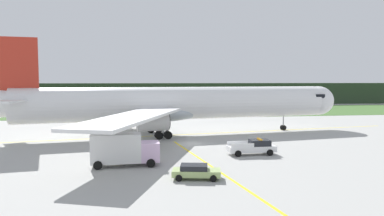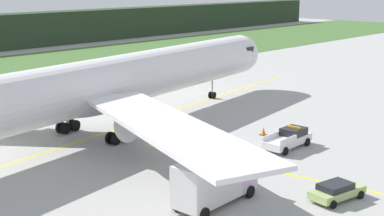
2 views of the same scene
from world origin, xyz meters
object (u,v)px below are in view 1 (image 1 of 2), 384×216
Objects in this scene: catering_truck at (123,149)px; staff_car at (196,171)px; ops_pickup_truck at (253,147)px; airliner at (175,104)px; apron_cone at (257,145)px.

staff_car is at bearing -41.55° from catering_truck.
catering_truck is (-15.18, -3.67, 0.90)m from ops_pickup_truck.
airliner is at bearing 114.57° from ops_pickup_truck.
catering_truck is 8.76× the size of apron_cone.
airliner is 74.91× the size of apron_cone.
ops_pickup_truck is at bearing -65.43° from airliner.
ops_pickup_truck is at bearing 48.56° from staff_car.
ops_pickup_truck is 1.25× the size of staff_car.
catering_truck is at bearing -166.39° from ops_pickup_truck.
airliner is 16.54m from apron_cone.
ops_pickup_truck is 7.19× the size of apron_cone.
staff_car is at bearing -126.91° from apron_cone.
apron_cone is (9.70, -12.56, -4.64)m from airliner.
ops_pickup_truck is 15.64m from catering_truck.
airliner reaches higher than ops_pickup_truck.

